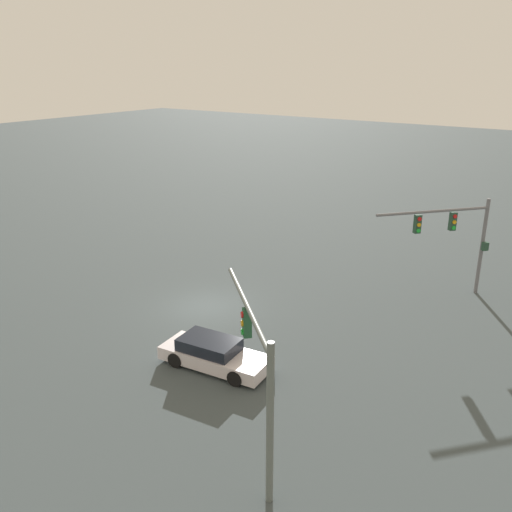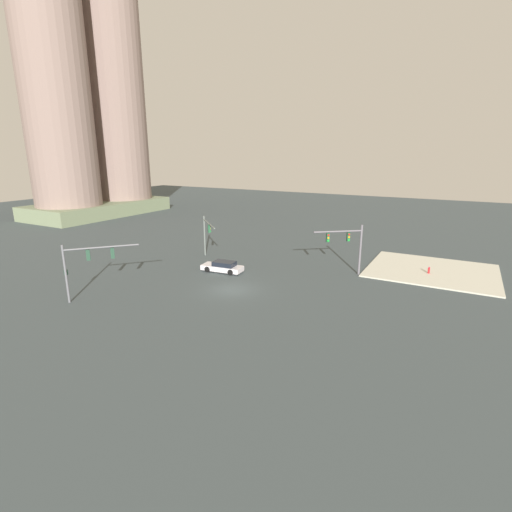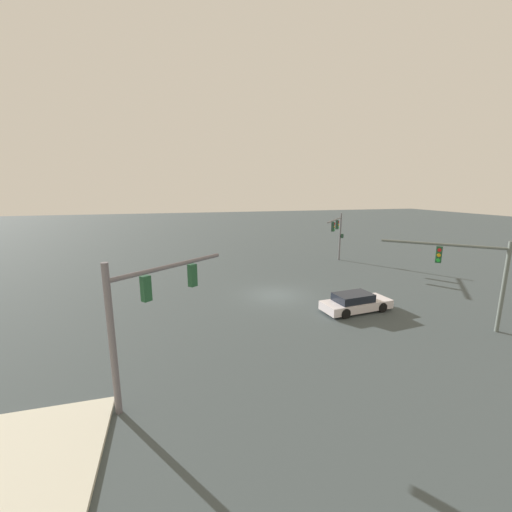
# 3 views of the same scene
# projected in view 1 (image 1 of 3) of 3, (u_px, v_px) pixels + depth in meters

# --- Properties ---
(ground_plane) EXTENTS (179.96, 179.96, 0.00)m
(ground_plane) POSITION_uv_depth(u_px,v_px,m) (208.00, 307.00, 28.17)
(ground_plane) COLOR #3B4547
(traffic_signal_near_corner) EXTENTS (4.53, 4.79, 5.10)m
(traffic_signal_near_corner) POSITION_uv_depth(u_px,v_px,m) (257.00, 362.00, 16.11)
(traffic_signal_near_corner) COLOR slate
(traffic_signal_near_corner) RESTS_ON ground
(traffic_signal_cross_street) EXTENTS (4.85, 4.52, 5.23)m
(traffic_signal_cross_street) POSITION_uv_depth(u_px,v_px,m) (456.00, 231.00, 28.23)
(traffic_signal_cross_street) COLOR slate
(traffic_signal_cross_street) RESTS_ON ground
(sedan_car_approaching) EXTENTS (2.17, 4.76, 1.21)m
(sedan_car_approaching) POSITION_uv_depth(u_px,v_px,m) (214.00, 354.00, 22.47)
(sedan_car_approaching) COLOR silver
(sedan_car_approaching) RESTS_ON ground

